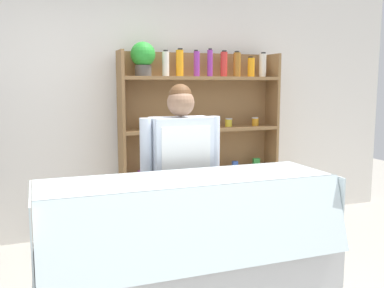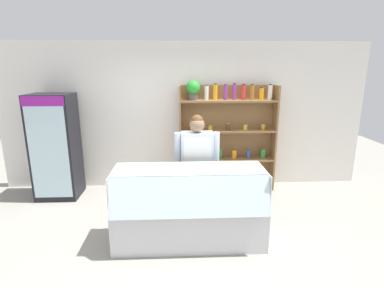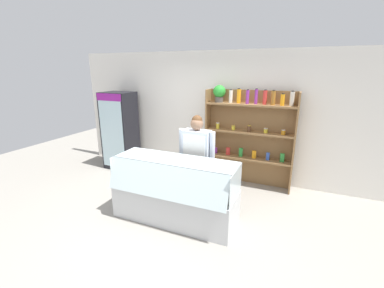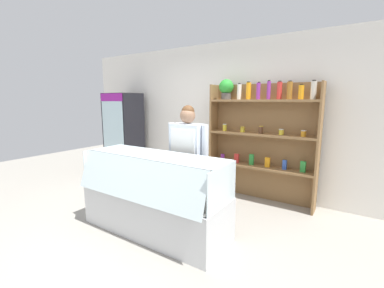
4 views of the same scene
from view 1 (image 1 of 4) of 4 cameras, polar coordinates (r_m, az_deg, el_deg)
name	(u,v)px [view 1 (image 1 of 4)]	position (r m, az deg, el deg)	size (l,w,h in m)	color
back_wall	(122,108)	(4.65, -9.26, 4.75)	(6.80, 0.10, 2.70)	white
shelving_unit	(195,127)	(4.62, 0.46, 2.34)	(1.76, 0.29, 2.02)	olive
deli_display_case	(189,281)	(2.97, -0.38, -17.82)	(1.94, 0.75, 1.01)	silver
shop_clerk	(181,169)	(3.31, -1.45, -3.41)	(0.64, 0.25, 1.61)	#383D51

